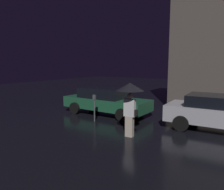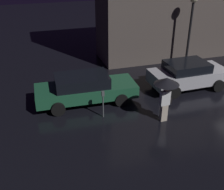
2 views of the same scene
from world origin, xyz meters
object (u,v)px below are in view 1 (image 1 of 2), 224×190
at_px(parked_car_green, 105,100).
at_px(parked_car_silver, 218,112).
at_px(parking_meter, 94,105).
at_px(pedestrian_with_umbrella, 130,94).

xyz_separation_m(parked_car_green, parked_car_silver, (5.44, -0.01, 0.02)).
relative_size(parked_car_silver, parking_meter, 3.24).
xyz_separation_m(parked_car_green, pedestrian_with_umbrella, (2.81, -2.58, 0.86)).
xyz_separation_m(parked_car_green, parking_meter, (0.44, -1.56, 0.05)).
relative_size(parked_car_silver, pedestrian_with_umbrella, 2.04).
bearing_deg(parking_meter, pedestrian_with_umbrella, -23.23).
distance_m(pedestrian_with_umbrella, parking_meter, 2.70).
xyz_separation_m(parked_car_silver, parking_meter, (-4.99, -1.55, 0.03)).
distance_m(parked_car_green, parked_car_silver, 5.44).
height_order(parked_car_silver, pedestrian_with_umbrella, pedestrian_with_umbrella).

